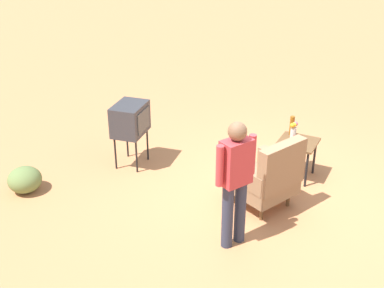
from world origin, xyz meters
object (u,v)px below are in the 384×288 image
object	(u,v)px
tv_on_stand	(130,119)
flower_vase	(294,130)
person_standing	(235,177)
side_table	(297,147)
armchair	(268,176)
bottle_tall_amber	(292,126)
soda_can_red	(295,140)

from	to	relation	value
tv_on_stand	flower_vase	world-z (taller)	tv_on_stand
flower_vase	person_standing	bearing A→B (deg)	-3.20
side_table	tv_on_stand	bearing A→B (deg)	-72.00
armchair	bottle_tall_amber	bearing A→B (deg)	-177.34
bottle_tall_amber	flower_vase	xyz separation A→B (m)	(0.13, 0.07, -0.00)
side_table	bottle_tall_amber	size ratio (longest dim) A/B	1.99
armchair	soda_can_red	bearing A→B (deg)	174.85
soda_can_red	flower_vase	world-z (taller)	flower_vase
side_table	tv_on_stand	size ratio (longest dim) A/B	0.58
tv_on_stand	armchair	bearing A→B (deg)	84.46
soda_can_red	bottle_tall_amber	bearing A→B (deg)	-155.16
side_table	tv_on_stand	xyz separation A→B (m)	(0.79, -2.44, 0.27)
armchair	tv_on_stand	size ratio (longest dim) A/B	1.03
soda_can_red	tv_on_stand	bearing A→B (deg)	-74.14
armchair	side_table	distance (m)	1.03
side_table	soda_can_red	xyz separation A→B (m)	(0.11, -0.03, 0.15)
armchair	tv_on_stand	distance (m)	2.37
tv_on_stand	bottle_tall_amber	size ratio (longest dim) A/B	3.43
armchair	side_table	size ratio (longest dim) A/B	1.78
tv_on_stand	person_standing	xyz separation A→B (m)	(1.17, 2.23, 0.16)
flower_vase	tv_on_stand	bearing A→B (deg)	-70.01
soda_can_red	armchair	bearing A→B (deg)	-5.15
person_standing	soda_can_red	size ratio (longest dim) A/B	13.44
armchair	soda_can_red	world-z (taller)	armchair
tv_on_stand	soda_can_red	xyz separation A→B (m)	(-0.69, 2.42, -0.12)
side_table	person_standing	distance (m)	2.02
armchair	flower_vase	size ratio (longest dim) A/B	4.00
tv_on_stand	bottle_tall_amber	bearing A→B (deg)	113.41
tv_on_stand	soda_can_red	world-z (taller)	tv_on_stand
soda_can_red	flower_vase	bearing A→B (deg)	-156.23
side_table	person_standing	world-z (taller)	person_standing
tv_on_stand	flower_vase	xyz separation A→B (m)	(-0.85, 2.35, -0.04)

